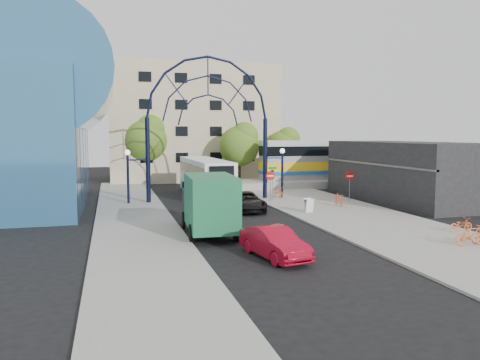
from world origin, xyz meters
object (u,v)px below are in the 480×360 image
object	(u,v)px
tree_north_c	(284,146)
tree_north_b	(147,138)
do_not_enter_sign	(350,179)
red_sedan	(274,243)
bike_near_a	(278,192)
black_suv	(246,201)
bike_far_b	(472,235)
green_truck	(208,204)
sandwich_board	(309,203)
bike_near_b	(339,200)
bike_far_c	(461,225)
train_car	(369,159)
city_bus	(205,177)
stop_sign	(270,179)
tree_north_a	(241,144)
street_name_sign	(273,176)
gateway_arch	(208,99)

from	to	relation	value
tree_north_c	tree_north_b	bearing A→B (deg)	172.88
do_not_enter_sign	red_sedan	xyz separation A→B (m)	(-11.81, -14.66, -1.26)
do_not_enter_sign	bike_near_a	world-z (taller)	do_not_enter_sign
black_suv	bike_far_b	distance (m)	15.86
tree_north_b	green_truck	size ratio (longest dim) A/B	1.16
red_sedan	bike_far_b	world-z (taller)	red_sedan
sandwich_board	tree_north_b	size ratio (longest dim) A/B	0.12
tree_north_c	bike_near_b	size ratio (longest dim) A/B	4.07
red_sedan	bike_far_c	size ratio (longest dim) A/B	2.83
bike_near_a	bike_far_b	world-z (taller)	bike_far_b
train_car	bike_near_b	distance (m)	17.95
do_not_enter_sign	city_bus	bearing A→B (deg)	144.67
tree_north_c	city_bus	bearing A→B (deg)	-138.28
city_bus	train_car	bearing A→B (deg)	12.15
stop_sign	bike_near_a	distance (m)	2.83
city_bus	black_suv	size ratio (longest dim) A/B	2.44
bike_near_a	bike_far_c	world-z (taller)	bike_near_a
tree_north_a	bike_far_c	bearing A→B (deg)	-79.93
city_bus	bike_far_b	xyz separation A→B (m)	(8.91, -22.97, -1.12)
stop_sign	tree_north_a	world-z (taller)	tree_north_a
bike_near_b	bike_far_b	bearing A→B (deg)	-82.64
tree_north_a	do_not_enter_sign	bearing A→B (deg)	-72.97
bike_far_c	red_sedan	bearing A→B (deg)	97.51
city_bus	black_suv	world-z (taller)	city_bus
street_name_sign	city_bus	bearing A→B (deg)	134.29
stop_sign	green_truck	distance (m)	13.00
tree_north_a	red_sedan	distance (m)	31.61
do_not_enter_sign	bike_far_b	world-z (taller)	do_not_enter_sign
stop_sign	tree_north_c	size ratio (longest dim) A/B	0.38
sandwich_board	tree_north_a	bearing A→B (deg)	88.50
do_not_enter_sign	bike_far_b	xyz separation A→B (m)	(-1.66, -15.48, -1.33)
black_suv	red_sedan	world-z (taller)	red_sedan
train_car	city_bus	size ratio (longest dim) A/B	2.03
bike_far_b	street_name_sign	bearing A→B (deg)	21.69
gateway_arch	black_suv	distance (m)	9.79
tree_north_c	train_car	bearing A→B (deg)	-36.96
black_suv	bike_far_c	bearing A→B (deg)	-44.80
tree_north_c	bike_far_b	xyz separation A→B (m)	(-2.78, -33.41, -3.63)
street_name_sign	bike_far_b	size ratio (longest dim) A/B	1.59
bike_far_b	stop_sign	bearing A→B (deg)	23.35
tree_north_c	green_truck	size ratio (longest dim) A/B	0.94
train_car	bike_far_b	distance (m)	29.56
bike_far_c	tree_north_a	bearing A→B (deg)	7.62
gateway_arch	train_car	world-z (taller)	gateway_arch
black_suv	red_sedan	distance (m)	13.27
street_name_sign	tree_north_b	size ratio (longest dim) A/B	0.35
tree_north_a	stop_sign	bearing A→B (deg)	-95.42
bike_near_b	train_car	bearing A→B (deg)	57.77
street_name_sign	tree_north_c	distance (m)	16.95
bike_far_b	green_truck	bearing A→B (deg)	69.16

